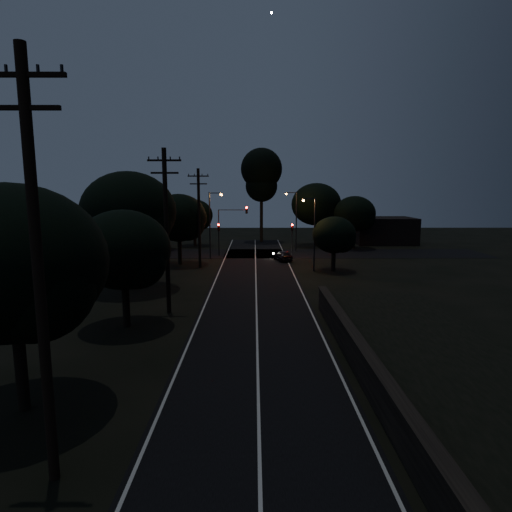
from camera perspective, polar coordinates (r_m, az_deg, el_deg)
name	(u,v)px	position (r m, az deg, el deg)	size (l,w,h in m)	color
ground	(259,438)	(15.75, 0.42, -23.11)	(160.00, 160.00, 0.00)	black
road_surface	(256,269)	(45.25, -0.04, -1.72)	(60.00, 70.00, 0.03)	black
retaining_wall	(448,381)	(19.74, 24.24, -14.98)	(6.93, 26.00, 1.60)	black
utility_pole_near	(38,268)	(12.94, -27.07, -1.44)	(2.20, 0.30, 12.00)	black
utility_pole_mid	(166,229)	(29.07, -11.86, 3.56)	(2.20, 0.30, 11.00)	black
utility_pole_far	(199,217)	(45.82, -7.60, 5.24)	(2.20, 0.30, 10.50)	black
tree_left_a	(16,267)	(17.70, -29.32, -1.29)	(6.80, 6.80, 8.60)	black
tree_left_b	(126,252)	(26.63, -16.92, 0.53)	(5.64, 5.64, 7.17)	black
tree_left_c	(132,214)	(36.66, -16.25, 5.43)	(7.77, 7.77, 9.82)	black
tree_left_d	(181,219)	(48.03, -10.02, 4.87)	(6.19, 6.19, 7.85)	black
tree_far_nw	(196,216)	(63.95, -8.05, 5.32)	(5.43, 5.43, 6.88)	black
tree_far_w	(156,214)	(60.88, -13.25, 5.45)	(5.96, 5.96, 7.61)	black
tree_far_ne	(318,205)	(63.95, 8.28, 6.69)	(7.32, 7.32, 9.26)	black
tree_far_e	(356,215)	(62.03, 13.20, 5.39)	(5.85, 5.85, 7.42)	black
tree_right_a	(336,236)	(44.31, 10.58, 2.65)	(4.43, 4.43, 5.63)	black
tall_pine	(261,174)	(68.40, 0.74, 10.82)	(6.49, 6.49, 14.76)	black
building_left	(125,230)	(68.57, -17.09, 3.36)	(10.00, 8.00, 4.40)	black
building_right	(383,230)	(69.64, 16.61, 3.30)	(9.00, 7.00, 4.00)	black
signal_left	(219,234)	(53.81, -4.99, 2.99)	(0.28, 0.35, 4.10)	black
signal_right	(292,234)	(53.84, 4.83, 2.99)	(0.28, 0.35, 4.10)	black
signal_mast	(232,222)	(53.57, -3.20, 4.59)	(3.70, 0.35, 6.25)	black
streetlight_a	(211,220)	(51.74, -5.98, 4.74)	(1.66, 0.26, 8.00)	black
streetlight_b	(295,217)	(57.73, 5.21, 5.17)	(1.66, 0.26, 8.00)	black
streetlight_c	(313,229)	(43.95, 7.60, 3.60)	(1.46, 0.26, 7.50)	black
car	(283,255)	(50.45, 3.57, 0.08)	(1.48, 3.68, 1.25)	black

